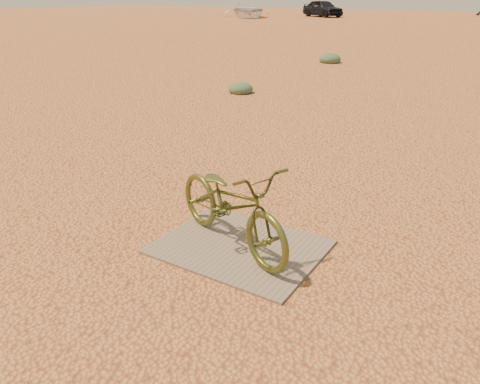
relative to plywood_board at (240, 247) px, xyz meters
The scene contains 7 objects.
ground 0.28m from the plywood_board, 136.60° to the right, with size 120.00×120.00×0.00m, color #D08447.
plywood_board is the anchor object (origin of this frame).
bicycle 0.43m from the plywood_board, 161.75° to the right, with size 0.55×1.57×0.82m, color #4C5320.
car 42.74m from the plywood_board, 111.88° to the left, with size 1.75×4.35×1.48m, color black.
boat_near_left 41.06m from the plywood_board, 121.10° to the left, with size 4.20×5.88×1.22m, color silver.
kale_a 7.13m from the plywood_board, 121.93° to the left, with size 0.57×0.57×0.31m, color #536E48.
kale_c 12.48m from the plywood_board, 108.31° to the left, with size 0.71×0.71×0.39m, color #536E48.
Camera 1 is at (2.19, -2.98, 2.17)m, focal length 35.00 mm.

